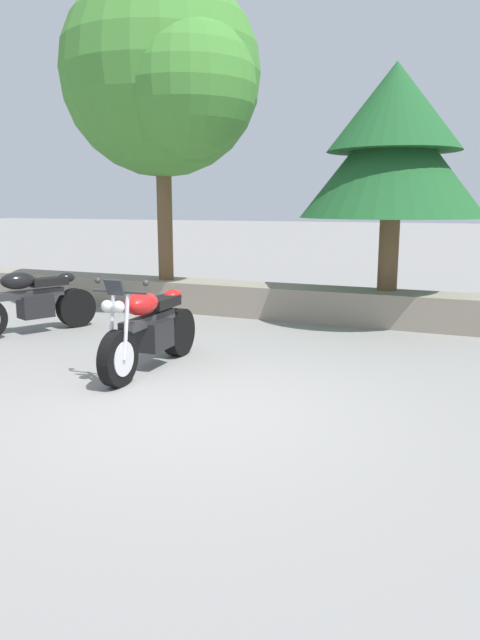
{
  "coord_description": "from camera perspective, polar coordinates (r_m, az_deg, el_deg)",
  "views": [
    {
      "loc": [
        2.6,
        -4.9,
        1.95
      ],
      "look_at": [
        0.01,
        1.2,
        0.65
      ],
      "focal_mm": 33.24,
      "sensor_mm": 36.0,
      "label": 1
    }
  ],
  "objects": [
    {
      "name": "motorcycle_red_centre",
      "position": [
        7.09,
        -8.7,
        -0.96
      ],
      "size": [
        0.67,
        2.06,
        1.18
      ],
      "color": "black",
      "rests_on": "ground"
    },
    {
      "name": "pine_tree_mid_left",
      "position": [
        10.08,
        14.58,
        16.03
      ],
      "size": [
        2.94,
        2.94,
        3.58
      ],
      "color": "brown",
      "rests_on": "stone_wall"
    },
    {
      "name": "stone_wall",
      "position": [
        10.18,
        7.87,
        1.53
      ],
      "size": [
        36.0,
        0.8,
        0.55
      ],
      "primitive_type": "cube",
      "color": "gray",
      "rests_on": "ground"
    },
    {
      "name": "ground_plane",
      "position": [
        5.88,
        -4.75,
        -8.31
      ],
      "size": [
        120.0,
        120.0,
        0.0
      ],
      "primitive_type": "plane",
      "color": "gray"
    },
    {
      "name": "leafy_tree_far_left",
      "position": [
        11.24,
        -7.07,
        22.14
      ],
      "size": [
        3.72,
        3.55,
        5.42
      ],
      "color": "brown",
      "rests_on": "stone_wall"
    },
    {
      "name": "motorcycle_black_near_left",
      "position": [
        9.55,
        -19.52,
        1.64
      ],
      "size": [
        1.07,
        1.95,
        1.18
      ],
      "color": "black",
      "rests_on": "ground"
    }
  ]
}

